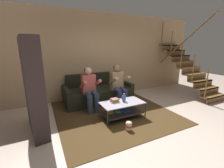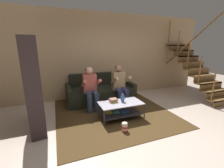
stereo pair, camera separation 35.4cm
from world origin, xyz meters
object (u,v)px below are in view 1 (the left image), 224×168
(person_seated_left, at_px, (90,87))
(coffee_table, at_px, (122,108))
(couch, at_px, (98,92))
(vase, at_px, (124,98))
(popcorn_tub, at_px, (129,126))
(person_seated_right, at_px, (118,83))
(bookshelf, at_px, (33,97))
(book_stack, at_px, (115,100))

(person_seated_left, height_order, coffee_table, person_seated_left)
(couch, xyz_separation_m, vase, (0.17, -1.40, 0.23))
(vase, height_order, popcorn_tub, vase)
(person_seated_right, distance_m, coffee_table, 1.00)
(couch, bearing_deg, bookshelf, -147.31)
(person_seated_left, height_order, bookshelf, bookshelf)
(coffee_table, bearing_deg, couch, 93.97)
(coffee_table, height_order, vase, vase)
(couch, height_order, coffee_table, couch)
(book_stack, xyz_separation_m, popcorn_tub, (-0.01, -0.71, -0.36))
(couch, distance_m, book_stack, 1.33)
(couch, bearing_deg, person_seated_left, -128.03)
(person_seated_left, xyz_separation_m, vase, (0.63, -0.82, -0.15))
(bookshelf, xyz_separation_m, popcorn_tub, (1.79, -0.84, -0.68))
(bookshelf, distance_m, popcorn_tub, 2.09)
(coffee_table, xyz_separation_m, vase, (0.07, 0.03, 0.25))
(couch, relative_size, popcorn_tub, 9.90)
(person_seated_right, relative_size, vase, 5.76)
(couch, xyz_separation_m, coffee_table, (0.10, -1.43, -0.01))
(person_seated_left, height_order, popcorn_tub, person_seated_left)
(popcorn_tub, bearing_deg, vase, 69.33)
(person_seated_left, height_order, book_stack, person_seated_left)
(person_seated_right, relative_size, bookshelf, 0.63)
(person_seated_left, bearing_deg, vase, -52.47)
(vase, bearing_deg, popcorn_tub, -110.67)
(coffee_table, relative_size, popcorn_tub, 4.95)
(person_seated_right, xyz_separation_m, popcorn_tub, (-0.52, -1.45, -0.57))
(couch, height_order, book_stack, couch)
(person_seated_right, bearing_deg, bookshelf, -165.17)
(person_seated_left, xyz_separation_m, person_seated_right, (0.91, 0.00, 0.01))
(vase, bearing_deg, person_seated_right, 71.14)
(person_seated_right, bearing_deg, person_seated_left, -179.87)
(person_seated_right, distance_m, book_stack, 0.92)
(coffee_table, bearing_deg, person_seated_left, 123.15)
(couch, height_order, person_seated_right, person_seated_right)
(person_seated_left, bearing_deg, popcorn_tub, -74.92)
(coffee_table, height_order, popcorn_tub, coffee_table)
(book_stack, relative_size, bookshelf, 0.12)
(popcorn_tub, bearing_deg, couch, 88.20)
(popcorn_tub, bearing_deg, person_seated_right, 70.35)
(vase, bearing_deg, bookshelf, 174.14)
(coffee_table, height_order, book_stack, book_stack)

